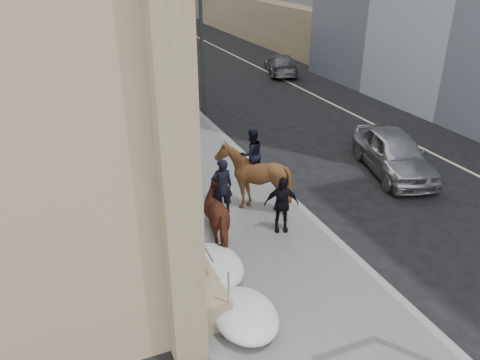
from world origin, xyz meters
The scene contains 13 objects.
ground centered at (0.00, 0.00, 0.00)m, with size 140.00×140.00×0.00m, color black.
sidewalk centered at (0.00, 10.00, 0.06)m, with size 5.00×80.00×0.12m, color #4F4F51.
curb centered at (2.62, 10.00, 0.06)m, with size 0.24×80.00×0.12m, color slate.
lane_line centered at (10.50, 10.00, 0.01)m, with size 0.15×70.00×0.01m, color #BFB78C.
far_podium centered at (15.50, 10.00, 2.00)m, with size 2.00×80.00×4.00m, color #7F6C52.
streetlight_mid centered at (2.74, 14.00, 4.58)m, with size 1.71×0.24×8.00m.
traffic_signal centered at (2.07, 22.00, 4.00)m, with size 4.10×0.22×6.00m.
snow_bank centered at (-1.42, 8.11, 0.47)m, with size 1.70×18.10×0.76m.
mounted_horse_left centered at (-0.63, 1.51, 1.19)m, with size 1.32×2.48×2.67m.
mounted_horse_right centered at (1.04, 3.13, 1.35)m, with size 2.13×2.33×2.81m.
pedestrian centered at (1.28, 1.46, 1.04)m, with size 1.07×0.45×1.83m, color black.
car_silver centered at (7.50, 3.85, 0.85)m, with size 2.01×4.99×1.70m, color #97989E.
car_grey centered at (11.10, 20.89, 0.70)m, with size 1.97×4.85×1.41m, color #595B61.
Camera 1 is at (-4.70, -9.74, 8.01)m, focal length 35.00 mm.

